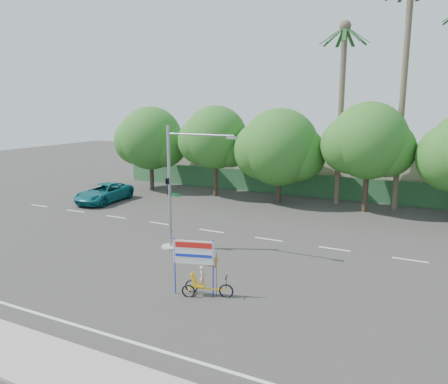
% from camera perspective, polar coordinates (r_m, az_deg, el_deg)
% --- Properties ---
extents(ground, '(120.00, 120.00, 0.00)m').
position_cam_1_polar(ground, '(21.19, -7.32, -11.27)').
color(ground, '#33302D').
rests_on(ground, ground).
extents(sidewalk_near, '(50.00, 2.40, 0.12)m').
position_cam_1_polar(sidewalk_near, '(16.21, -23.26, -19.47)').
color(sidewalk_near, gray).
rests_on(sidewalk_near, ground).
extents(fence, '(38.00, 0.08, 2.00)m').
position_cam_1_polar(fence, '(39.85, 10.21, 0.90)').
color(fence, '#336B3D').
rests_on(fence, ground).
extents(building_left, '(12.00, 8.00, 4.00)m').
position_cam_1_polar(building_left, '(47.50, 0.21, 3.97)').
color(building_left, '#B4AA8F').
rests_on(building_left, ground).
extents(building_right, '(14.00, 8.00, 3.60)m').
position_cam_1_polar(building_right, '(42.69, 22.37, 2.00)').
color(building_right, '#B4AA8F').
rests_on(building_right, ground).
extents(tree_far_left, '(7.14, 6.00, 7.96)m').
position_cam_1_polar(tree_far_left, '(42.52, -9.61, 6.69)').
color(tree_far_left, '#473828').
rests_on(tree_far_left, ground).
extents(tree_left, '(6.66, 5.60, 8.07)m').
position_cam_1_polar(tree_left, '(38.76, -1.19, 6.84)').
color(tree_left, '#473828').
rests_on(tree_left, ground).
extents(tree_center, '(7.62, 6.40, 7.85)m').
position_cam_1_polar(tree_center, '(36.39, 7.21, 5.52)').
color(tree_center, '#473828').
rests_on(tree_center, ground).
extents(tree_right, '(6.90, 5.80, 8.36)m').
position_cam_1_polar(tree_right, '(34.61, 18.28, 6.03)').
color(tree_right, '#473828').
rests_on(tree_right, ground).
extents(palm_tall, '(3.73, 3.79, 17.45)m').
position_cam_1_polar(palm_tall, '(35.81, 22.53, 14.29)').
color(palm_tall, '#70604C').
rests_on(palm_tall, ground).
extents(palm_short, '(3.73, 3.79, 14.45)m').
position_cam_1_polar(palm_short, '(36.41, 15.12, 12.16)').
color(palm_short, '#70604C').
rests_on(palm_short, ground).
extents(traffic_signal, '(4.72, 1.10, 7.00)m').
position_cam_1_polar(traffic_signal, '(24.65, -6.54, -0.88)').
color(traffic_signal, gray).
rests_on(traffic_signal, ground).
extents(trike_billboard, '(2.54, 1.02, 2.58)m').
position_cam_1_polar(trike_billboard, '(19.06, -3.21, -10.46)').
color(trike_billboard, black).
rests_on(trike_billboard, ground).
extents(pickup_truck, '(3.01, 5.83, 1.57)m').
position_cam_1_polar(pickup_truck, '(38.18, -15.43, -0.11)').
color(pickup_truck, '#0F646C').
rests_on(pickup_truck, ground).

